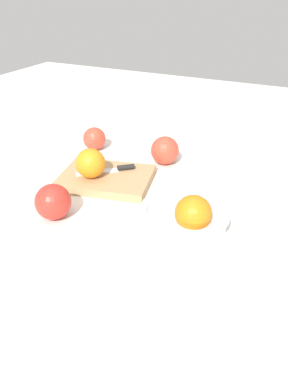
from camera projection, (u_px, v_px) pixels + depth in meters
ground_plane at (130, 188)px, 0.97m from camera, size 2.40×2.40×0.00m
bowl at (185, 217)px, 0.79m from camera, size 0.19×0.19×0.10m
cutting_board at (107, 178)px, 0.99m from camera, size 0.26×0.22×0.02m
orange_on_board at (91, 163)px, 0.96m from camera, size 0.07×0.07×0.07m
knife at (113, 169)px, 1.00m from camera, size 0.13×0.11×0.01m
apple_front_center at (165, 150)px, 1.08m from camera, size 0.08×0.08×0.08m
apple_back_right at (53, 202)px, 0.83m from camera, size 0.08×0.08×0.08m
apple_front_right at (94, 139)px, 1.17m from camera, size 0.07×0.07×0.07m
citrus_peel at (172, 194)px, 0.94m from camera, size 0.06×0.06×0.01m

